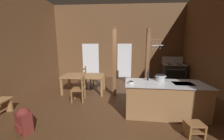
{
  "coord_description": "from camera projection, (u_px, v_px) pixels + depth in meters",
  "views": [
    {
      "loc": [
        0.08,
        -3.82,
        1.91
      ],
      "look_at": [
        -0.2,
        0.9,
        1.03
      ],
      "focal_mm": 20.66,
      "sensor_mm": 36.0,
      "label": 1
    }
  ],
  "objects": [
    {
      "name": "ground_plane",
      "position": [
        117.0,
        108.0,
        4.11
      ],
      "size": [
        8.33,
        8.84,
        0.1
      ],
      "primitive_type": "cube",
      "color": "#4C301C"
    },
    {
      "name": "wall_back",
      "position": [
        118.0,
        42.0,
        7.73
      ],
      "size": [
        8.33,
        0.14,
        4.26
      ],
      "primitive_type": "cube",
      "color": "brown",
      "rests_on": "ground_plane"
    },
    {
      "name": "glazed_door_back_left",
      "position": [
        91.0,
        61.0,
        7.95
      ],
      "size": [
        1.0,
        0.01,
        2.05
      ],
      "primitive_type": "cube",
      "color": "white",
      "rests_on": "ground_plane"
    },
    {
      "name": "glazed_panel_back_right",
      "position": [
        124.0,
        61.0,
        7.84
      ],
      "size": [
        0.84,
        0.01,
        2.05
      ],
      "primitive_type": "cube",
      "color": "white",
      "rests_on": "ground_plane"
    },
    {
      "name": "kitchen_island",
      "position": [
        164.0,
        99.0,
        3.62
      ],
      "size": [
        2.21,
        1.08,
        0.91
      ],
      "color": "#9E7044",
      "rests_on": "ground_plane"
    },
    {
      "name": "stove_range",
      "position": [
        173.0,
        72.0,
        7.15
      ],
      "size": [
        1.21,
        0.91,
        1.32
      ],
      "color": "#2E2E2E",
      "rests_on": "ground_plane"
    },
    {
      "name": "support_post_with_pot_rack",
      "position": [
        148.0,
        59.0,
        5.29
      ],
      "size": [
        0.68,
        0.25,
        2.61
      ],
      "color": "brown",
      "rests_on": "ground_plane"
    },
    {
      "name": "support_post_center",
      "position": [
        115.0,
        62.0,
        4.83
      ],
      "size": [
        0.14,
        0.14,
        2.61
      ],
      "color": "brown",
      "rests_on": "ground_plane"
    },
    {
      "name": "step_stool",
      "position": [
        194.0,
        128.0,
        2.77
      ],
      "size": [
        0.38,
        0.31,
        0.3
      ],
      "color": "brown",
      "rests_on": "ground_plane"
    },
    {
      "name": "dining_table",
      "position": [
        84.0,
        77.0,
        5.31
      ],
      "size": [
        1.7,
        0.9,
        0.74
      ],
      "color": "#9E7044",
      "rests_on": "ground_plane"
    },
    {
      "name": "ladderback_chair_near_window",
      "position": [
        87.0,
        77.0,
        6.16
      ],
      "size": [
        0.49,
        0.49,
        0.95
      ],
      "color": "brown",
      "rests_on": "ground_plane"
    },
    {
      "name": "ladderback_chair_by_post",
      "position": [
        80.0,
        88.0,
        4.5
      ],
      "size": [
        0.47,
        0.47,
        0.95
      ],
      "color": "brown",
      "rests_on": "ground_plane"
    },
    {
      "name": "backpack",
      "position": [
        24.0,
        120.0,
        2.84
      ],
      "size": [
        0.39,
        0.38,
        0.6
      ],
      "color": "maroon",
      "rests_on": "ground_plane"
    },
    {
      "name": "stockpot_on_counter",
      "position": [
        160.0,
        78.0,
        3.73
      ],
      "size": [
        0.34,
        0.27,
        0.19
      ],
      "color": "#B7BABF",
      "rests_on": "kitchen_island"
    },
    {
      "name": "mixing_bowl_on_counter",
      "position": [
        131.0,
        82.0,
        3.48
      ],
      "size": [
        0.17,
        0.17,
        0.06
      ],
      "color": "silver",
      "rests_on": "kitchen_island"
    },
    {
      "name": "bottle_tall_on_counter",
      "position": [
        148.0,
        76.0,
        3.8
      ],
      "size": [
        0.06,
        0.06,
        0.33
      ],
      "color": "#1E2328",
      "rests_on": "kitchen_island"
    }
  ]
}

